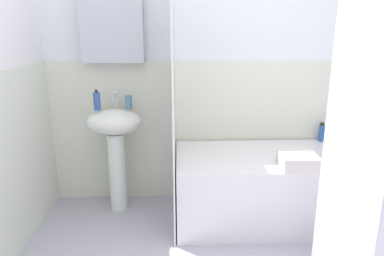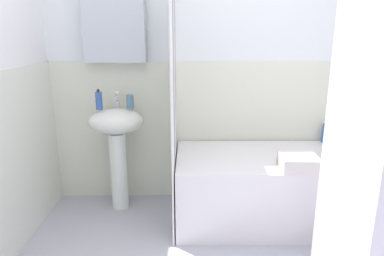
{
  "view_description": "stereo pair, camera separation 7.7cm",
  "coord_description": "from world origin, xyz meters",
  "px_view_note": "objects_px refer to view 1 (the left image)",
  "views": [
    {
      "loc": [
        -0.47,
        -1.6,
        1.4
      ],
      "look_at": [
        -0.37,
        0.75,
        0.77
      ],
      "focal_mm": 31.94,
      "sensor_mm": 36.0,
      "label": 1
    },
    {
      "loc": [
        -0.39,
        -1.6,
        1.4
      ],
      "look_at": [
        -0.37,
        0.75,
        0.77
      ],
      "focal_mm": 31.94,
      "sensor_mm": 36.0,
      "label": 2
    }
  ],
  "objects_px": {
    "sink": "(115,137)",
    "towel_folded": "(298,161)",
    "toothbrush_cup": "(128,102)",
    "bathtub": "(269,186)",
    "conditioner_bottle": "(321,133)",
    "body_wash_bottle": "(335,130)",
    "soap_dispenser": "(97,101)"
  },
  "relations": [
    {
      "from": "sink",
      "to": "body_wash_bottle",
      "type": "height_order",
      "value": "sink"
    },
    {
      "from": "toothbrush_cup",
      "to": "towel_folded",
      "type": "height_order",
      "value": "toothbrush_cup"
    },
    {
      "from": "sink",
      "to": "soap_dispenser",
      "type": "bearing_deg",
      "value": -171.16
    },
    {
      "from": "bathtub",
      "to": "sink",
      "type": "bearing_deg",
      "value": 171.2
    },
    {
      "from": "soap_dispenser",
      "to": "body_wash_bottle",
      "type": "distance_m",
      "value": 1.99
    },
    {
      "from": "conditioner_bottle",
      "to": "towel_folded",
      "type": "distance_m",
      "value": 0.71
    },
    {
      "from": "soap_dispenser",
      "to": "conditioner_bottle",
      "type": "distance_m",
      "value": 1.88
    },
    {
      "from": "soap_dispenser",
      "to": "body_wash_bottle",
      "type": "height_order",
      "value": "soap_dispenser"
    },
    {
      "from": "soap_dispenser",
      "to": "towel_folded",
      "type": "bearing_deg",
      "value": -16.57
    },
    {
      "from": "sink",
      "to": "towel_folded",
      "type": "xyz_separation_m",
      "value": [
        1.33,
        -0.45,
        -0.05
      ]
    },
    {
      "from": "sink",
      "to": "conditioner_bottle",
      "type": "xyz_separation_m",
      "value": [
        1.73,
        0.14,
        -0.02
      ]
    },
    {
      "from": "soap_dispenser",
      "to": "conditioner_bottle",
      "type": "relative_size",
      "value": 0.98
    },
    {
      "from": "soap_dispenser",
      "to": "towel_folded",
      "type": "xyz_separation_m",
      "value": [
        1.45,
        -0.43,
        -0.35
      ]
    },
    {
      "from": "soap_dispenser",
      "to": "bathtub",
      "type": "xyz_separation_m",
      "value": [
        1.33,
        -0.17,
        -0.66
      ]
    },
    {
      "from": "sink",
      "to": "bathtub",
      "type": "relative_size",
      "value": 0.58
    },
    {
      "from": "sink",
      "to": "towel_folded",
      "type": "height_order",
      "value": "sink"
    },
    {
      "from": "toothbrush_cup",
      "to": "conditioner_bottle",
      "type": "bearing_deg",
      "value": 3.65
    },
    {
      "from": "bathtub",
      "to": "towel_folded",
      "type": "distance_m",
      "value": 0.42
    },
    {
      "from": "sink",
      "to": "bathtub",
      "type": "distance_m",
      "value": 1.28
    },
    {
      "from": "body_wash_bottle",
      "to": "towel_folded",
      "type": "height_order",
      "value": "body_wash_bottle"
    },
    {
      "from": "body_wash_bottle",
      "to": "towel_folded",
      "type": "distance_m",
      "value": 0.77
    },
    {
      "from": "soap_dispenser",
      "to": "sink",
      "type": "bearing_deg",
      "value": 8.84
    },
    {
      "from": "bathtub",
      "to": "towel_folded",
      "type": "height_order",
      "value": "towel_folded"
    },
    {
      "from": "sink",
      "to": "toothbrush_cup",
      "type": "height_order",
      "value": "toothbrush_cup"
    },
    {
      "from": "soap_dispenser",
      "to": "bathtub",
      "type": "height_order",
      "value": "soap_dispenser"
    },
    {
      "from": "sink",
      "to": "towel_folded",
      "type": "bearing_deg",
      "value": -18.69
    },
    {
      "from": "bathtub",
      "to": "conditioner_bottle",
      "type": "distance_m",
      "value": 0.7
    },
    {
      "from": "soap_dispenser",
      "to": "bathtub",
      "type": "relative_size",
      "value": 0.11
    },
    {
      "from": "sink",
      "to": "toothbrush_cup",
      "type": "bearing_deg",
      "value": 16.94
    },
    {
      "from": "toothbrush_cup",
      "to": "towel_folded",
      "type": "relative_size",
      "value": 0.43
    },
    {
      "from": "bathtub",
      "to": "towel_folded",
      "type": "bearing_deg",
      "value": -66.56
    },
    {
      "from": "sink",
      "to": "body_wash_bottle",
      "type": "distance_m",
      "value": 1.85
    }
  ]
}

